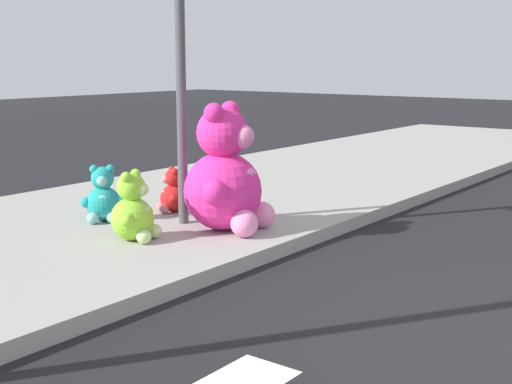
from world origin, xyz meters
TOP-DOWN VIEW (x-y plane):
  - sidewalk at (0.00, 5.20)m, footprint 28.00×4.40m
  - sign_pole at (1.00, 4.40)m, footprint 0.56×0.11m
  - plush_pink_large at (1.04, 3.81)m, footprint 1.04×0.97m
  - plush_teal at (0.52, 5.19)m, footprint 0.46×0.46m
  - plush_lime at (0.13, 4.27)m, footprint 0.53×0.51m
  - plush_red at (1.36, 4.91)m, footprint 0.39×0.38m
  - plush_brown at (1.85, 4.87)m, footprint 0.36×0.35m

SIDE VIEW (x-z plane):
  - sidewalk at x=0.00m, z-range 0.00..0.15m
  - plush_brown at x=1.85m, z-range 0.10..0.60m
  - plush_red at x=1.36m, z-range 0.10..0.64m
  - plush_teal at x=0.52m, z-range 0.09..0.73m
  - plush_lime at x=0.13m, z-range 0.08..0.80m
  - plush_pink_large at x=1.04m, z-range 0.01..1.39m
  - sign_pole at x=1.00m, z-range 0.25..3.45m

